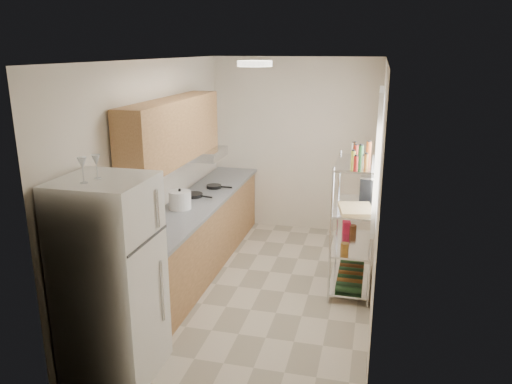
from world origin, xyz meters
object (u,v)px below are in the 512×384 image
(rice_cooker, at_px, (180,200))
(cutting_board, at_px, (356,209))
(refrigerator, at_px, (111,279))
(frying_pan_large, at_px, (193,195))
(espresso_machine, at_px, (367,187))

(rice_cooker, height_order, cutting_board, rice_cooker)
(refrigerator, distance_m, rice_cooker, 1.83)
(rice_cooker, xyz_separation_m, frying_pan_large, (-0.02, 0.49, -0.09))
(refrigerator, distance_m, frying_pan_large, 2.32)
(frying_pan_large, bearing_deg, rice_cooker, -74.13)
(refrigerator, distance_m, espresso_machine, 3.13)
(refrigerator, height_order, frying_pan_large, refrigerator)
(cutting_board, distance_m, espresso_machine, 0.51)
(refrigerator, height_order, rice_cooker, refrigerator)
(refrigerator, xyz_separation_m, cutting_board, (1.90, 1.91, 0.16))
(rice_cooker, relative_size, frying_pan_large, 1.11)
(refrigerator, bearing_deg, espresso_machine, 50.15)
(frying_pan_large, xyz_separation_m, cutting_board, (2.05, -0.41, 0.11))
(refrigerator, relative_size, cutting_board, 3.80)
(refrigerator, relative_size, rice_cooker, 6.61)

